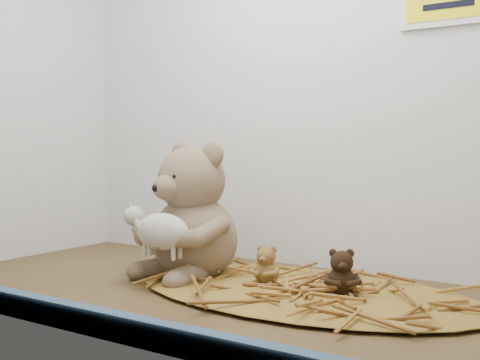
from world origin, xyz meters
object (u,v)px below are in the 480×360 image
Objects in this scene: toy_lamb at (162,232)px; mini_teddy_tan at (266,263)px; main_teddy at (194,210)px; mini_teddy_brown at (342,270)px.

mini_teddy_tan is (16.85, 9.16, -5.52)cm from toy_lamb.
main_teddy is 3.82× the size of mini_teddy_tan.
main_teddy is at bearing 147.98° from mini_teddy_brown.
mini_teddy_tan is at bearing 148.11° from mini_teddy_brown.
mini_teddy_tan is at bearing 12.68° from main_teddy.
main_teddy is at bearing 90.00° from toy_lamb.
main_teddy is 3.42× the size of mini_teddy_brown.
toy_lamb is (0.00, -9.65, -3.15)cm from main_teddy.
mini_teddy_brown is (14.85, -0.37, 0.41)cm from mini_teddy_tan.
main_teddy is at bearing 168.06° from mini_teddy_tan.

